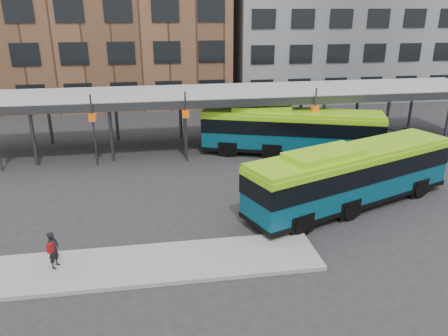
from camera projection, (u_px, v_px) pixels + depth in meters
ground at (264, 222)px, 21.60m from camera, size 120.00×120.00×0.00m
boarding_island at (152, 264)px, 17.97m from camera, size 14.00×3.00×0.18m
canopy at (222, 94)px, 32.12m from camera, size 40.00×6.53×4.80m
building_grey at (334, 6)px, 50.07m from camera, size 24.00×14.00×20.00m
bus_front at (351, 174)px, 22.82m from camera, size 12.48×6.96×3.41m
bus_rear at (290, 130)px, 30.87m from camera, size 12.70×6.45×3.45m
pedestrian at (53, 250)px, 17.35m from camera, size 0.54×0.66×1.56m
bike_rack at (384, 135)px, 34.44m from camera, size 6.01×1.35×1.02m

